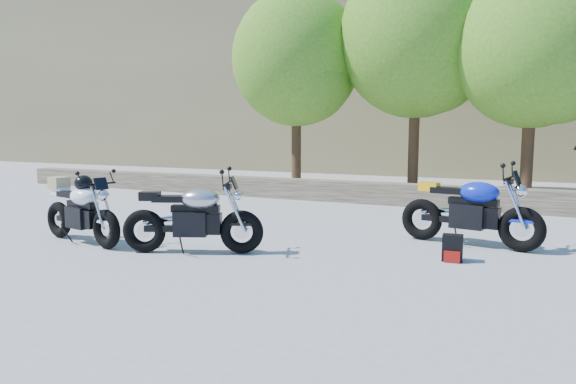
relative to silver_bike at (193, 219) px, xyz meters
The scene contains 10 objects.
ground 0.90m from the silver_bike, 42.48° to the left, with size 90.00×90.00×0.00m, color gray.
stone_wall 6.04m from the silver_bike, 84.69° to the left, with size 22.00×0.55×0.50m, color #44392D.
hillside 29.58m from the silver_bike, 82.88° to the left, with size 80.00×30.00×15.00m, color brown.
tree_decid_left 8.47m from the silver_bike, 103.49° to the left, with size 3.67×3.67×5.62m.
tree_decid_mid 8.92m from the silver_bike, 79.68° to the left, with size 4.08×4.08×6.24m.
tree_decid_right 9.09m from the silver_bike, 60.20° to the left, with size 3.54×3.54×5.41m.
silver_bike is the anchor object (origin of this frame).
white_bike 1.98m from the silver_bike, behind, with size 1.90×0.67×1.06m.
blue_bike 4.11m from the silver_bike, 32.15° to the left, with size 2.13×0.68×1.07m.
backpack 3.57m from the silver_bike, 18.03° to the left, with size 0.28×0.25×0.36m.
Camera 1 is at (3.73, -6.38, 1.72)m, focal length 32.00 mm.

